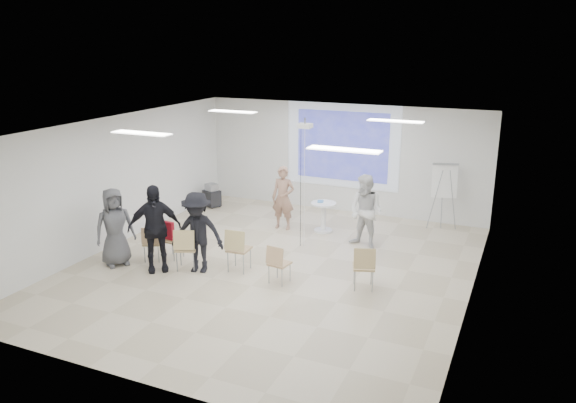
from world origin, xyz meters
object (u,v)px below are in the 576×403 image
at_px(player_right, 366,208).
at_px(chair_right_far, 364,264).
at_px(chair_left_mid, 170,238).
at_px(laptop, 187,246).
at_px(chair_far_left, 152,241).
at_px(audience_mid, 197,227).
at_px(chair_left_inner, 186,246).
at_px(audience_outer, 114,223).
at_px(audience_left, 154,222).
at_px(player_left, 283,194).
at_px(pedestal_table, 323,215).
at_px(av_cart, 212,196).
at_px(chair_right_inner, 278,261).
at_px(chair_center, 237,247).
at_px(flipchart_easel, 445,181).

relative_size(player_right, chair_right_far, 2.14).
distance_m(chair_left_mid, laptop, 0.71).
height_order(player_right, chair_far_left, player_right).
bearing_deg(audience_mid, chair_left_inner, -178.92).
distance_m(chair_right_far, audience_outer, 5.30).
bearing_deg(audience_left, chair_right_far, -28.04).
distance_m(chair_left_inner, laptop, 0.11).
relative_size(player_right, laptop, 5.62).
height_order(player_left, laptop, player_left).
height_order(chair_far_left, audience_left, audience_left).
bearing_deg(pedestal_table, av_cart, 168.51).
height_order(player_left, chair_right_inner, player_left).
bearing_deg(chair_left_mid, chair_center, 5.04).
bearing_deg(audience_outer, audience_mid, -42.69).
distance_m(player_right, chair_right_far, 2.39).
bearing_deg(player_left, chair_left_inner, -108.22).
relative_size(player_left, audience_mid, 0.94).
height_order(laptop, audience_outer, audience_outer).
bearing_deg(chair_left_mid, pedestal_table, 57.47).
bearing_deg(chair_left_mid, chair_right_far, 8.43).
relative_size(pedestal_table, chair_right_inner, 0.97).
xyz_separation_m(chair_left_inner, chair_right_inner, (2.03, 0.16, -0.07)).
relative_size(chair_left_inner, laptop, 2.73).
bearing_deg(chair_right_inner, audience_outer, -164.47).
height_order(pedestal_table, chair_right_far, chair_right_far).
xyz_separation_m(audience_left, av_cart, (-1.36, 4.45, -0.75)).
height_order(player_right, audience_mid, audience_mid).
bearing_deg(av_cart, chair_right_far, -9.11).
xyz_separation_m(pedestal_table, audience_outer, (-3.31, -3.78, 0.51)).
bearing_deg(chair_right_inner, audience_left, -163.48).
height_order(flipchart_easel, av_cart, flipchart_easel).
distance_m(chair_right_inner, audience_left, 2.70).
distance_m(player_left, audience_outer, 4.27).
bearing_deg(audience_outer, pedestal_table, -6.03).
distance_m(audience_left, audience_outer, 0.98).
height_order(chair_right_inner, audience_mid, audience_mid).
bearing_deg(laptop, audience_left, 9.61).
xyz_separation_m(player_left, chair_left_mid, (-1.41, -2.88, -0.42)).
distance_m(player_right, chair_right_inner, 2.90).
bearing_deg(audience_outer, av_cart, 40.06).
bearing_deg(chair_right_inner, chair_far_left, -171.43).
bearing_deg(chair_center, player_left, 91.78).
distance_m(pedestal_table, chair_left_inner, 3.89).
bearing_deg(flipchart_easel, audience_left, -150.78).
distance_m(player_left, chair_far_left, 3.62).
distance_m(player_left, chair_right_inner, 3.40).
bearing_deg(player_right, audience_left, -123.51).
bearing_deg(flipchart_easel, player_left, -173.14).
bearing_deg(audience_left, audience_mid, -19.18).
xyz_separation_m(chair_left_mid, flipchart_easel, (5.12, 4.46, 0.77)).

